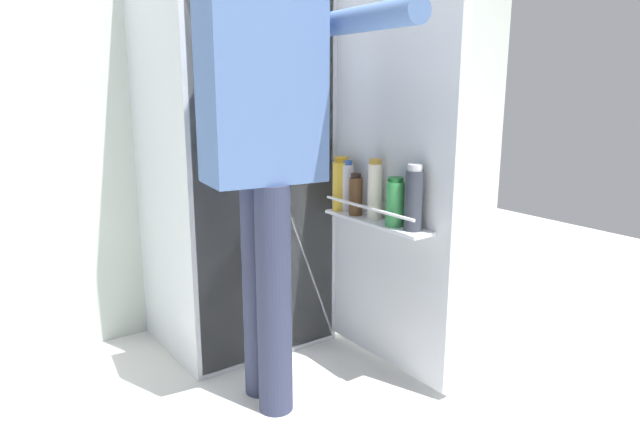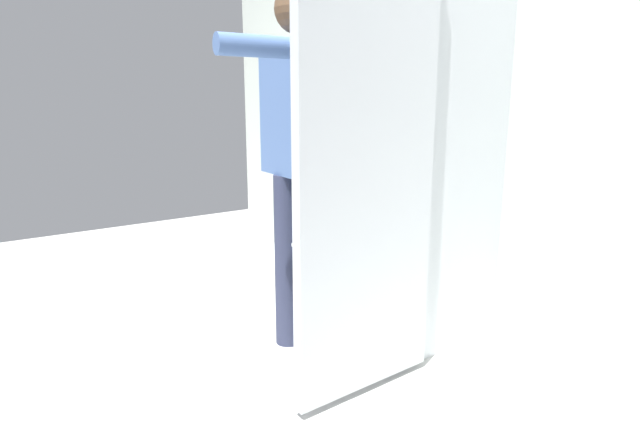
# 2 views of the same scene
# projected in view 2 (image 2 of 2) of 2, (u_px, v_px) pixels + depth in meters

# --- Properties ---
(ground_plane) EXTENTS (6.31, 6.31, 0.00)m
(ground_plane) POSITION_uv_depth(u_px,v_px,m) (325.00, 351.00, 2.35)
(ground_plane) COLOR silver
(kitchen_wall) EXTENTS (4.40, 0.10, 2.47)m
(kitchen_wall) POSITION_uv_depth(u_px,v_px,m) (459.00, 83.00, 2.61)
(kitchen_wall) COLOR beige
(kitchen_wall) RESTS_ON ground_plane
(refrigerator) EXTENTS (0.71, 1.22, 1.74)m
(refrigerator) POSITION_uv_depth(u_px,v_px,m) (409.00, 159.00, 2.43)
(refrigerator) COLOR silver
(refrigerator) RESTS_ON ground_plane
(person) EXTENTS (0.52, 0.73, 1.63)m
(person) POSITION_uv_depth(u_px,v_px,m) (301.00, 140.00, 2.27)
(person) COLOR #2D334C
(person) RESTS_ON ground_plane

